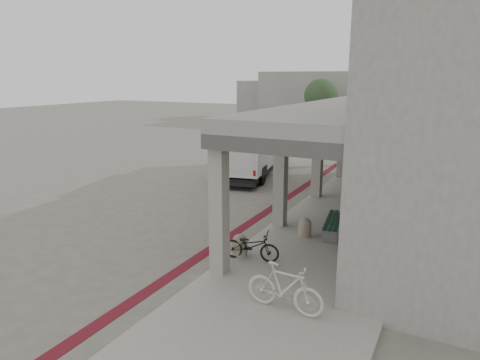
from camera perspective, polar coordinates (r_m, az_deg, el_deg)
The scene contains 14 objects.
ground at distance 14.97m, azimuth -2.95°, elevation -5.71°, with size 120.00×120.00×0.00m, color #635D54.
bike_lane_stripe at distance 16.23m, azimuth 3.69°, elevation -4.15°, with size 0.35×40.00×0.01m, color maroon.
sidewalk at distance 13.49m, azimuth 12.03°, elevation -7.93°, with size 4.40×28.00×0.12m, color gray.
transit_building at distance 16.75m, azimuth 26.31°, elevation 6.92°, with size 7.60×17.00×7.00m.
distant_backdrop at distance 49.14m, azimuth 15.90°, elevation 10.46°, with size 28.00×10.00×6.50m.
tree_left at distance 42.01m, azimuth 10.75°, elevation 10.95°, with size 3.20×3.20×4.80m.
tree_mid at distance 42.52m, azimuth 20.76°, elevation 10.35°, with size 3.20×3.20×4.80m.
fedex_truck at distance 21.79m, azimuth 1.64°, elevation 4.57°, with size 3.27×7.00×2.87m.
bench at distance 13.83m, azimuth 12.34°, elevation -5.67°, with size 0.74×2.04×0.47m.
bollard_near at distance 11.90m, azimuth -0.02°, elevation -8.66°, with size 0.42×0.42×0.63m.
bollard_far at distance 13.47m, azimuth 8.65°, elevation -6.21°, with size 0.39×0.39×0.59m.
utility_cabinet at distance 14.33m, azimuth 17.45°, elevation -4.51°, with size 0.47×0.63×1.05m, color slate.
bicycle_black at distance 11.61m, azimuth 1.51°, elevation -8.76°, with size 0.54×1.54×0.81m, color black.
bicycle_cream at distance 9.27m, azimuth 5.99°, elevation -14.10°, with size 0.49×1.74×1.05m, color beige.
Camera 1 is at (7.18, -12.17, 4.94)m, focal length 32.00 mm.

